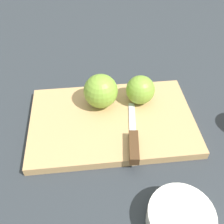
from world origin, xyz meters
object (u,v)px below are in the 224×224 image
object	(u,v)px
apple_half_left	(101,91)
apple_half_right	(140,90)
knife	(134,143)
bowl	(180,218)

from	to	relation	value
apple_half_left	apple_half_right	bearing A→B (deg)	-93.28
apple_half_right	knife	bearing A→B (deg)	41.83
knife	bowl	world-z (taller)	bowl
apple_half_left	apple_half_right	size ratio (longest dim) A/B	1.17
apple_half_left	knife	distance (m)	0.15
bowl	apple_half_left	bearing A→B (deg)	121.31
apple_half_right	bowl	distance (m)	0.30
apple_half_left	bowl	size ratio (longest dim) A/B	0.71
knife	bowl	xyz separation A→B (m)	(0.08, -0.15, -0.00)
apple_half_left	apple_half_right	world-z (taller)	apple_half_left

